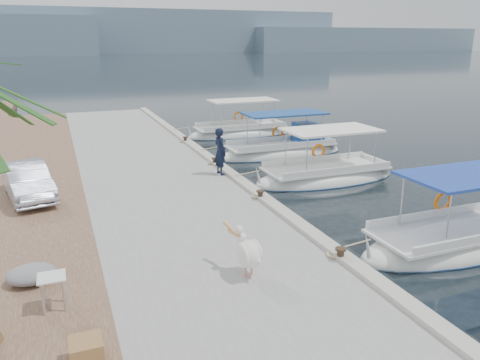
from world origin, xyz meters
name	(u,v)px	position (x,y,z in m)	size (l,w,h in m)	color
ground	(289,227)	(0.00, 0.00, 0.00)	(400.00, 400.00, 0.00)	black
concrete_quay	(163,186)	(-3.00, 5.00, 0.25)	(6.00, 40.00, 0.50)	gray
quay_curb	(229,172)	(-0.22, 5.00, 0.56)	(0.44, 40.00, 0.12)	#A9A496
cobblestone_strip	(26,202)	(-8.00, 5.00, 0.25)	(4.00, 40.00, 0.50)	brown
distant_hills	(138,35)	(29.61, 201.49, 7.61)	(330.00, 60.00, 18.00)	slate
fishing_caique_b	(460,243)	(3.99, -3.19, 0.12)	(6.81, 2.40, 2.83)	white
fishing_caique_c	(325,177)	(3.87, 4.11, 0.12)	(6.56, 2.49, 2.83)	white
fishing_caique_d	(283,151)	(4.20, 8.90, 0.19)	(7.01, 2.21, 2.83)	white
fishing_caique_e	(240,133)	(4.06, 14.60, 0.12)	(6.95, 2.40, 2.83)	white
mooring_bollards	(260,194)	(-0.35, 1.50, 0.69)	(0.28, 20.28, 0.33)	black
pelican	(248,252)	(-2.82, -3.37, 1.09)	(0.67, 1.47, 1.13)	tan
fisherman	(220,151)	(-0.60, 5.01, 1.46)	(0.70, 0.46, 1.93)	black
parked_car	(27,181)	(-7.83, 4.62, 1.12)	(1.30, 3.74, 1.23)	silver
wooden_crate	(87,351)	(-6.58, -5.25, 0.72)	(0.55, 0.55, 0.44)	brown
tarp_bundle	(31,274)	(-7.56, -1.88, 0.70)	(1.10, 0.90, 0.40)	slate
folding_table	(53,285)	(-7.08, -3.22, 1.02)	(0.55, 0.55, 0.73)	silver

